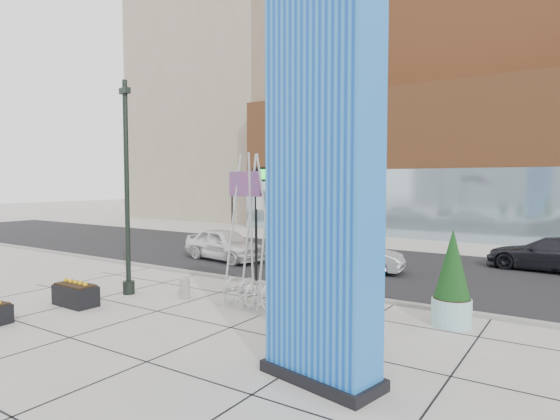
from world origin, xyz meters
The scene contains 19 objects.
ground centered at (0.00, 0.00, 0.00)m, with size 160.00×160.00×0.00m, color #9E9991.
street_asphalt centered at (0.00, 10.00, 0.01)m, with size 80.00×12.00×0.02m, color black.
curb_edge centered at (0.00, 4.00, 0.06)m, with size 80.00×0.30×0.12m, color gray.
tower_podium centered at (1.00, 27.00, 5.50)m, with size 34.00×10.00×11.00m, color brown.
tower_glass_front centered at (1.00, 22.20, 2.50)m, with size 34.00×0.60×5.00m, color #8CA5B2.
building_beige_left centered at (-26.00, 34.00, 17.00)m, with size 18.00×20.00×34.00m, color gray.
blue_pylon centered at (4.81, -2.68, 4.12)m, with size 2.74×1.64×8.53m.
lamp_post centered at (-4.63, 0.01, 3.16)m, with size 0.51×0.43×7.73m.
public_art_sculpture centered at (0.27, 0.98, 1.32)m, with size 2.36×1.42×5.04m.
concrete_bollard centered at (-2.45, 0.67, 0.35)m, with size 0.36×0.36×0.71m, color gray.
overhead_street_sign centered at (-0.83, 3.80, 4.01)m, with size 2.19×0.64×4.67m.
round_planter_east centered at (6.15, 2.64, 1.32)m, with size 1.12×1.12×2.79m.
round_planter_mid centered at (3.57, 1.96, 1.12)m, with size 0.95×0.95×2.37m.
round_planter_west centered at (2.04, 1.80, 1.21)m, with size 1.02×1.02×2.55m.
box_planter_north centered at (-4.80, -2.00, 0.40)m, with size 1.59×0.82×0.86m.
car_white_west centered at (-6.41, 7.55, 0.83)m, with size 1.95×4.85×1.65m, color white.
car_silver_mid centered at (0.53, 8.50, 0.71)m, with size 1.50×4.29×1.41m, color #B5B9BE.
car_dark_east centered at (7.94, 13.47, 0.78)m, with size 2.18×5.36×1.56m, color black.
traffic_signal centered at (-12.00, 15.00, 2.30)m, with size 0.15×0.18×4.10m.
Camera 1 is at (9.29, -11.03, 4.13)m, focal length 30.00 mm.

